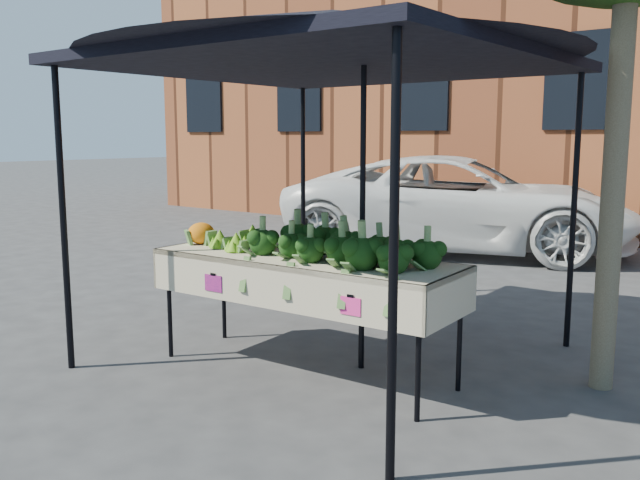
{
  "coord_description": "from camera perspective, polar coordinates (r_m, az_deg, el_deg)",
  "views": [
    {
      "loc": [
        3.0,
        -3.75,
        1.78
      ],
      "look_at": [
        -0.11,
        0.33,
        1.0
      ],
      "focal_mm": 38.02,
      "sensor_mm": 36.0,
      "label": 1
    }
  ],
  "objects": [
    {
      "name": "table",
      "position": [
        5.15,
        -1.36,
        -6.33
      ],
      "size": [
        2.43,
        0.9,
        0.9
      ],
      "color": "#C1B79C",
      "rests_on": "ground"
    },
    {
      "name": "canopy",
      "position": [
        5.37,
        0.97,
        4.27
      ],
      "size": [
        3.16,
        3.16,
        2.74
      ],
      "primitive_type": null,
      "color": "black",
      "rests_on": "ground"
    },
    {
      "name": "ground",
      "position": [
        5.12,
        -1.35,
        -11.7
      ],
      "size": [
        90.0,
        90.0,
        0.0
      ],
      "primitive_type": "plane",
      "color": "#313133"
    },
    {
      "name": "cauliflower_pair",
      "position": [
        5.71,
        -9.96,
        0.65
      ],
      "size": [
        0.22,
        0.22,
        0.2
      ],
      "primitive_type": "ellipsoid",
      "color": "orange",
      "rests_on": "table"
    },
    {
      "name": "building_left",
      "position": [
        17.87,
        10.71,
        17.28
      ],
      "size": [
        12.0,
        8.0,
        9.0
      ],
      "primitive_type": "cube",
      "color": "brown",
      "rests_on": "ground"
    },
    {
      "name": "street_tree",
      "position": [
        5.11,
        24.08,
        14.0
      ],
      "size": [
        2.36,
        2.36,
        4.64
      ],
      "primitive_type": null,
      "color": "#1E4C14",
      "rests_on": "ground"
    },
    {
      "name": "vehicle",
      "position": [
        10.8,
        11.92,
        13.29
      ],
      "size": [
        2.2,
        2.82,
        5.37
      ],
      "primitive_type": "imported",
      "rotation": [
        0.0,
        0.0,
        1.89
      ],
      "color": "white",
      "rests_on": "ground"
    },
    {
      "name": "romanesco_cluster",
      "position": [
        5.49,
        -6.58,
        0.53
      ],
      "size": [
        0.45,
        0.59,
        0.22
      ],
      "primitive_type": "ellipsoid",
      "color": "#7BBE27",
      "rests_on": "table"
    },
    {
      "name": "broccoli_heap",
      "position": [
        4.85,
        1.8,
        -0.1
      ],
      "size": [
        1.49,
        0.59,
        0.28
      ],
      "primitive_type": "ellipsoid",
      "color": "black",
      "rests_on": "table"
    }
  ]
}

